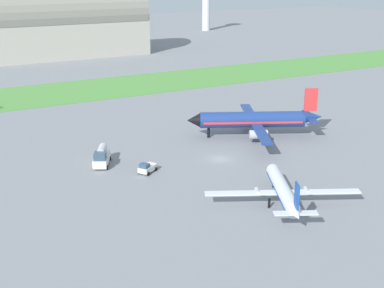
{
  "coord_description": "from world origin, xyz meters",
  "views": [
    {
      "loc": [
        -47.56,
        -76.58,
        33.73
      ],
      "look_at": [
        -4.72,
        2.45,
        3.0
      ],
      "focal_mm": 48.26,
      "sensor_mm": 36.0,
      "label": 1
    }
  ],
  "objects_px": {
    "airplane_foreground_turboprop": "(283,190)",
    "airplane_midfield_jet": "(255,120)",
    "fuel_truck_near_gate": "(102,157)",
    "pushback_tug_midfield": "(147,168)"
  },
  "relations": [
    {
      "from": "fuel_truck_near_gate",
      "to": "pushback_tug_midfield",
      "type": "distance_m",
      "value": 9.35
    },
    {
      "from": "airplane_midfield_jet",
      "to": "fuel_truck_near_gate",
      "type": "distance_m",
      "value": 33.74
    },
    {
      "from": "airplane_midfield_jet",
      "to": "pushback_tug_midfield",
      "type": "relative_size",
      "value": 6.79
    },
    {
      "from": "airplane_midfield_jet",
      "to": "pushback_tug_midfield",
      "type": "height_order",
      "value": "airplane_midfield_jet"
    },
    {
      "from": "fuel_truck_near_gate",
      "to": "airplane_foreground_turboprop",
      "type": "bearing_deg",
      "value": 58.72
    },
    {
      "from": "airplane_midfield_jet",
      "to": "airplane_foreground_turboprop",
      "type": "bearing_deg",
      "value": 87.92
    },
    {
      "from": "fuel_truck_near_gate",
      "to": "airplane_midfield_jet",
      "type": "bearing_deg",
      "value": 117.39
    },
    {
      "from": "airplane_midfield_jet",
      "to": "pushback_tug_midfield",
      "type": "distance_m",
      "value": 29.22
    },
    {
      "from": "airplane_foreground_turboprop",
      "to": "airplane_midfield_jet",
      "type": "distance_m",
      "value": 33.31
    },
    {
      "from": "airplane_foreground_turboprop",
      "to": "airplane_midfield_jet",
      "type": "bearing_deg",
      "value": -1.76
    }
  ]
}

